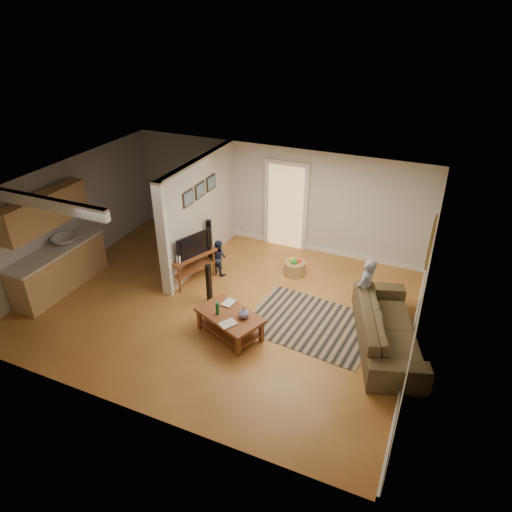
% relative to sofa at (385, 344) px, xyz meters
% --- Properties ---
extents(ground, '(7.50, 7.50, 0.00)m').
position_rel_sofa_xyz_m(ground, '(-3.30, -0.09, 0.00)').
color(ground, '#945625').
rests_on(ground, ground).
extents(room_shell, '(7.54, 6.02, 2.52)m').
position_rel_sofa_xyz_m(room_shell, '(-4.37, 0.34, 1.46)').
color(room_shell, silver).
rests_on(room_shell, ground).
extents(area_rug, '(2.52, 1.95, 0.01)m').
position_rel_sofa_xyz_m(area_rug, '(-1.41, 0.04, 0.01)').
color(area_rug, black).
rests_on(area_rug, ground).
extents(sofa, '(1.73, 2.73, 0.74)m').
position_rel_sofa_xyz_m(sofa, '(0.00, 0.00, 0.00)').
color(sofa, '#4B4325').
rests_on(sofa, ground).
extents(coffee_table, '(1.39, 1.11, 0.72)m').
position_rel_sofa_xyz_m(coffee_table, '(-2.68, -0.89, 0.37)').
color(coffee_table, brown).
rests_on(coffee_table, ground).
extents(tv_console, '(0.79, 1.18, 0.95)m').
position_rel_sofa_xyz_m(tv_console, '(-4.24, 0.43, 0.63)').
color(tv_console, brown).
rests_on(tv_console, ground).
extents(speaker_left, '(0.10, 0.10, 0.88)m').
position_rel_sofa_xyz_m(speaker_left, '(-3.55, -0.10, 0.44)').
color(speaker_left, black).
rests_on(speaker_left, ground).
extents(speaker_right, '(0.14, 0.14, 1.11)m').
position_rel_sofa_xyz_m(speaker_right, '(-4.30, 1.31, 0.55)').
color(speaker_right, black).
rests_on(speaker_right, ground).
extents(toy_basket, '(0.49, 0.49, 0.43)m').
position_rel_sofa_xyz_m(toy_basket, '(-2.31, 1.62, 0.18)').
color(toy_basket, '#A37446').
rests_on(toy_basket, ground).
extents(child, '(0.45, 0.55, 1.31)m').
position_rel_sofa_xyz_m(child, '(-0.57, 0.61, 0.00)').
color(child, gray).
rests_on(child, ground).
extents(toddler, '(0.49, 0.44, 0.83)m').
position_rel_sofa_xyz_m(toddler, '(-3.90, 0.99, 0.00)').
color(toddler, '#202844').
rests_on(toddler, ground).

